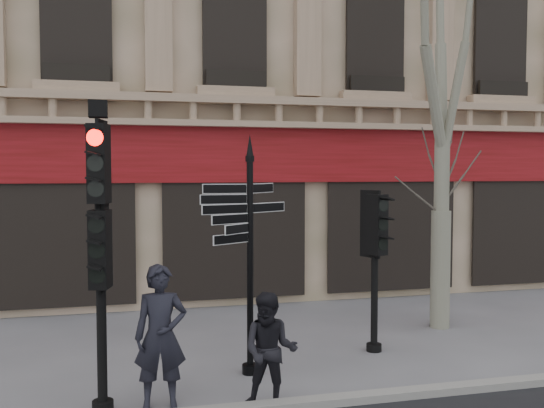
% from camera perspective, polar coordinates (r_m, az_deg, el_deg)
% --- Properties ---
extents(ground, '(80.00, 80.00, 0.00)m').
position_cam_1_polar(ground, '(10.03, 1.90, -15.62)').
color(ground, '#5D5D62').
rests_on(ground, ground).
extents(kerb, '(80.00, 0.25, 0.12)m').
position_cam_1_polar(kerb, '(8.75, 4.56, -18.09)').
color(kerb, gray).
rests_on(kerb, ground).
extents(building, '(28.00, 15.52, 18.00)m').
position_cam_1_polar(building, '(22.51, -7.28, 17.99)').
color(building, '#9A8766').
rests_on(building, ground).
extents(fingerpost, '(2.05, 2.05, 3.80)m').
position_cam_1_polar(fingerpost, '(9.50, -2.09, -0.94)').
color(fingerpost, black).
rests_on(fingerpost, ground).
extents(traffic_signal_main, '(0.52, 0.42, 4.14)m').
position_cam_1_polar(traffic_signal_main, '(8.28, -15.90, -1.22)').
color(traffic_signal_main, black).
rests_on(traffic_signal_main, ground).
extents(traffic_signal_secondary, '(0.56, 0.48, 2.81)m').
position_cam_1_polar(traffic_signal_secondary, '(10.89, 9.66, -3.55)').
color(traffic_signal_secondary, black).
rests_on(traffic_signal_secondary, ground).
extents(plane_tree, '(3.50, 3.50, 9.31)m').
position_cam_1_polar(plane_tree, '(13.20, 15.93, 17.55)').
color(plane_tree, gray).
rests_on(plane_tree, ground).
extents(pedestrian_a, '(0.74, 0.50, 1.96)m').
position_cam_1_polar(pedestrian_a, '(8.56, -10.44, -12.14)').
color(pedestrian_a, black).
rests_on(pedestrian_a, ground).
extents(pedestrian_b, '(0.94, 0.85, 1.59)m').
position_cam_1_polar(pedestrian_b, '(8.42, -0.19, -13.65)').
color(pedestrian_b, black).
rests_on(pedestrian_b, ground).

